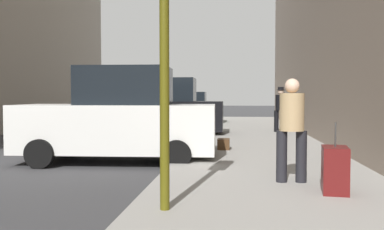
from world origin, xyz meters
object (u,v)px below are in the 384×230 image
(traffic_light, at_px, (164,0))
(parked_black_suv, at_px, (164,110))
(pedestrian_with_fedora, at_px, (281,107))
(parked_white_van, at_px, (119,119))
(rolling_suitcase, at_px, (335,170))
(duffel_bag, at_px, (224,144))
(parked_dark_green_sedan, at_px, (186,109))
(fire_hydrant, at_px, (211,125))
(pedestrian_in_tan_coat, at_px, (292,125))

(traffic_light, bearing_deg, parked_black_suv, 99.67)
(traffic_light, xyz_separation_m, pedestrian_with_fedora, (2.64, 11.89, -1.62))
(parked_white_van, height_order, rolling_suitcase, parked_white_van)
(duffel_bag, bearing_deg, parked_black_suv, 117.04)
(parked_dark_green_sedan, bearing_deg, rolling_suitcase, -76.02)
(parked_black_suv, bearing_deg, pedestrian_with_fedora, 12.65)
(parked_dark_green_sedan, relative_size, duffel_bag, 9.59)
(parked_dark_green_sedan, bearing_deg, pedestrian_with_fedora, -53.61)
(fire_hydrant, xyz_separation_m, pedestrian_in_tan_coat, (1.85, -8.75, 0.61))
(traffic_light, bearing_deg, parked_white_van, 112.01)
(parked_dark_green_sedan, distance_m, pedestrian_with_fedora, 7.59)
(parked_black_suv, distance_m, pedestrian_in_tan_coat, 9.70)
(parked_black_suv, relative_size, pedestrian_in_tan_coat, 2.71)
(parked_dark_green_sedan, bearing_deg, parked_white_van, -90.00)
(pedestrian_in_tan_coat, height_order, rolling_suitcase, pedestrian_in_tan_coat)
(pedestrian_with_fedora, distance_m, duffel_bag, 6.17)
(traffic_light, relative_size, duffel_bag, 8.18)
(pedestrian_with_fedora, xyz_separation_m, duffel_bag, (-2.08, -5.74, -0.85))
(fire_hydrant, bearing_deg, rolling_suitcase, -75.87)
(fire_hydrant, distance_m, rolling_suitcase, 9.77)
(parked_black_suv, xyz_separation_m, fire_hydrant, (1.80, -0.24, -0.54))
(fire_hydrant, distance_m, pedestrian_with_fedora, 3.04)
(parked_dark_green_sedan, xyz_separation_m, fire_hydrant, (1.80, -7.35, -0.35))
(parked_black_suv, xyz_separation_m, pedestrian_with_fedora, (4.50, 1.01, 0.10))
(traffic_light, bearing_deg, fire_hydrant, 90.27)
(pedestrian_with_fedora, relative_size, duffel_bag, 4.04)
(traffic_light, bearing_deg, pedestrian_in_tan_coat, 46.51)
(parked_black_suv, bearing_deg, parked_dark_green_sedan, 90.00)
(parked_white_van, bearing_deg, pedestrian_with_fedora, 58.36)
(fire_hydrant, bearing_deg, pedestrian_in_tan_coat, -78.07)
(parked_black_suv, xyz_separation_m, pedestrian_in_tan_coat, (3.65, -8.98, 0.07))
(parked_black_suv, relative_size, traffic_light, 1.29)
(parked_black_suv, distance_m, parked_dark_green_sedan, 7.12)
(parked_dark_green_sedan, height_order, traffic_light, traffic_light)
(parked_black_suv, height_order, pedestrian_with_fedora, parked_black_suv)
(pedestrian_in_tan_coat, bearing_deg, parked_white_van, 143.63)
(pedestrian_in_tan_coat, height_order, pedestrian_with_fedora, pedestrian_with_fedora)
(rolling_suitcase, xyz_separation_m, duffel_bag, (-1.77, 4.98, -0.20))
(pedestrian_in_tan_coat, bearing_deg, pedestrian_with_fedora, 85.16)
(parked_dark_green_sedan, xyz_separation_m, pedestrian_in_tan_coat, (3.65, -16.10, 0.26))
(fire_hydrant, height_order, duffel_bag, fire_hydrant)
(fire_hydrant, xyz_separation_m, duffel_bag, (0.61, -4.49, -0.21))
(pedestrian_in_tan_coat, bearing_deg, parked_dark_green_sedan, 102.78)
(duffel_bag, bearing_deg, fire_hydrant, 97.74)
(parked_black_suv, bearing_deg, pedestrian_in_tan_coat, -67.87)
(rolling_suitcase, distance_m, duffel_bag, 5.29)
(parked_dark_green_sedan, distance_m, fire_hydrant, 7.58)
(parked_dark_green_sedan, distance_m, duffel_bag, 12.10)
(duffel_bag, bearing_deg, parked_dark_green_sedan, 101.52)
(pedestrian_in_tan_coat, bearing_deg, fire_hydrant, 101.93)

